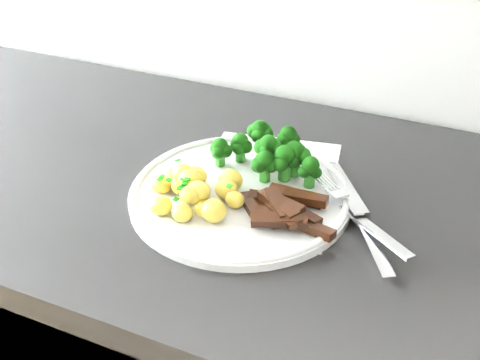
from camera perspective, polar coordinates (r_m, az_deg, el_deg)
The scene contains 7 objects.
recipe_paper at distance 0.83m, azimuth 2.52°, elevation -0.36°, with size 0.24×0.30×0.00m.
plate at distance 0.80m, azimuth 0.00°, elevation -1.28°, with size 0.31×0.31×0.02m.
broccoli at distance 0.83m, azimuth 3.15°, elevation 2.88°, with size 0.17×0.10×0.06m.
potatoes at distance 0.78m, azimuth -4.58°, elevation -0.81°, with size 0.13×0.12×0.04m.
beef_strips at distance 0.75m, azimuth 4.34°, elevation -2.85°, with size 0.15×0.10×0.03m.
fork at distance 0.75m, azimuth 11.81°, elevation -3.59°, with size 0.16×0.14×0.02m.
knife at distance 0.75m, azimuth 12.14°, elevation -4.67°, with size 0.14×0.21×0.03m.
Camera 1 is at (0.16, 1.05, 1.36)m, focal length 43.40 mm.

